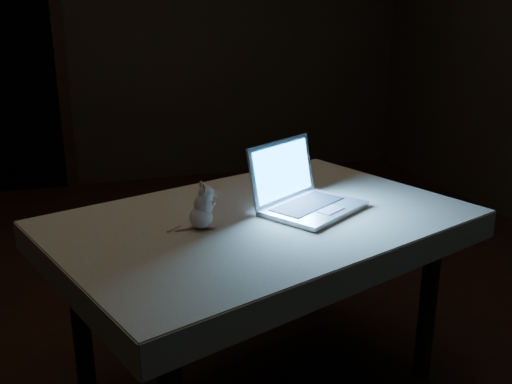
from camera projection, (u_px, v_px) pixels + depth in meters
name	position (u px, v px, depth m)	size (l,w,h in m)	color
floor	(219.00, 328.00, 2.57)	(5.00, 5.00, 0.00)	black
back_wall	(138.00, 19.00, 4.45)	(4.50, 0.04, 2.60)	black
table	(261.00, 307.00, 2.07)	(1.28, 0.83, 0.69)	black
tablecloth	(251.00, 235.00, 1.92)	(1.38, 0.92, 0.09)	beige
laptop	(315.00, 179.00, 1.97)	(0.34, 0.30, 0.23)	silver
plush_mouse	(201.00, 206.00, 1.83)	(0.11, 0.11, 0.15)	white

